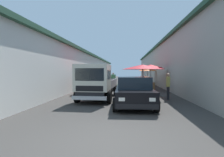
# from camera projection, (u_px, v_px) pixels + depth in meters

# --- Properties ---
(ground) EXTENTS (90.00, 90.00, 0.00)m
(ground) POSITION_uv_depth(u_px,v_px,m) (123.00, 88.00, 17.50)
(ground) COLOR #3D3A38
(building_left_whitewash) EXTENTS (49.80, 7.50, 3.92)m
(building_left_whitewash) POSITION_uv_depth(u_px,v_px,m) (60.00, 69.00, 20.32)
(building_left_whitewash) COLOR silver
(building_left_whitewash) RESTS_ON ground
(building_right_concrete) EXTENTS (49.80, 7.50, 4.82)m
(building_right_concrete) POSITION_uv_depth(u_px,v_px,m) (191.00, 65.00, 18.98)
(building_right_concrete) COLOR #A39E93
(building_right_concrete) RESTS_ON ground
(fruit_stall_near_right) EXTENTS (2.17, 2.17, 2.20)m
(fruit_stall_near_right) POSITION_uv_depth(u_px,v_px,m) (93.00, 73.00, 13.32)
(fruit_stall_near_right) COLOR #9E9EA3
(fruit_stall_near_right) RESTS_ON ground
(fruit_stall_near_left) EXTENTS (2.68, 2.68, 2.22)m
(fruit_stall_near_left) POSITION_uv_depth(u_px,v_px,m) (142.00, 72.00, 10.86)
(fruit_stall_near_left) COLOR #9E9EA3
(fruit_stall_near_left) RESTS_ON ground
(fruit_stall_far_left) EXTENTS (2.23, 2.23, 2.30)m
(fruit_stall_far_left) POSITION_uv_depth(u_px,v_px,m) (148.00, 71.00, 21.34)
(fruit_stall_far_left) COLOR #9E9EA3
(fruit_stall_far_left) RESTS_ON ground
(fruit_stall_far_right) EXTENTS (2.52, 2.52, 2.40)m
(fruit_stall_far_right) POSITION_uv_depth(u_px,v_px,m) (151.00, 70.00, 15.40)
(fruit_stall_far_right) COLOR #9E9EA3
(fruit_stall_far_right) RESTS_ON ground
(fruit_stall_mid_lane) EXTENTS (2.32, 2.32, 2.46)m
(fruit_stall_mid_lane) POSITION_uv_depth(u_px,v_px,m) (144.00, 70.00, 18.46)
(fruit_stall_mid_lane) COLOR #9E9EA3
(fruit_stall_mid_lane) RESTS_ON ground
(hatchback_car) EXTENTS (3.96, 2.02, 1.45)m
(hatchback_car) POSITION_uv_depth(u_px,v_px,m) (134.00, 91.00, 8.58)
(hatchback_car) COLOR black
(hatchback_car) RESTS_ON ground
(delivery_truck) EXTENTS (4.99, 2.14, 2.08)m
(delivery_truck) POSITION_uv_depth(u_px,v_px,m) (96.00, 83.00, 9.93)
(delivery_truck) COLOR black
(delivery_truck) RESTS_ON ground
(vendor_by_crates) EXTENTS (0.36, 0.59, 1.56)m
(vendor_by_crates) POSITION_uv_depth(u_px,v_px,m) (113.00, 78.00, 20.82)
(vendor_by_crates) COLOR navy
(vendor_by_crates) RESTS_ON ground
(vendor_in_shade) EXTENTS (0.61, 0.33, 1.60)m
(vendor_in_shade) POSITION_uv_depth(u_px,v_px,m) (168.00, 84.00, 10.48)
(vendor_in_shade) COLOR #232328
(vendor_in_shade) RESTS_ON ground
(parked_scooter) EXTENTS (1.69, 0.36, 1.14)m
(parked_scooter) POSITION_uv_depth(u_px,v_px,m) (142.00, 87.00, 14.00)
(parked_scooter) COLOR black
(parked_scooter) RESTS_ON ground
(plastic_stool) EXTENTS (0.30, 0.30, 0.43)m
(plastic_stool) POSITION_uv_depth(u_px,v_px,m) (116.00, 85.00, 17.17)
(plastic_stool) COLOR #1E8C3F
(plastic_stool) RESTS_ON ground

